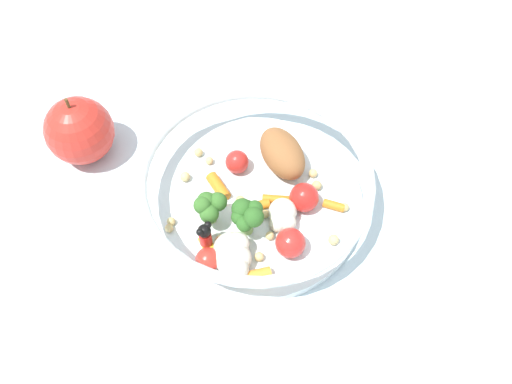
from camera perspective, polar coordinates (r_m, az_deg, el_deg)
The scene contains 4 objects.
ground_plane at distance 0.58m, azimuth -0.05°, elevation -1.20°, with size 2.40×2.40×0.00m, color silver.
food_container at distance 0.55m, azimuth 0.01°, elevation -0.60°, with size 0.25×0.25×0.06m.
loose_apple at distance 0.62m, azimuth -18.70°, elevation 6.35°, with size 0.08×0.08×0.09m.
folded_napkin at distance 0.64m, azimuth 22.43°, elevation 1.85°, with size 0.12×0.13×0.01m, color silver.
Camera 1 is at (-0.21, 0.23, 0.49)m, focal length 36.67 mm.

